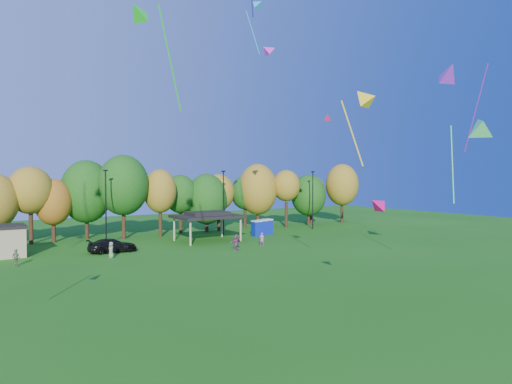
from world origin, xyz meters
TOP-DOWN VIEW (x-y plane):
  - ground at (0.00, 0.00)m, footprint 160.00×160.00m
  - tree_line at (-1.03, 45.51)m, footprint 93.57×10.55m
  - lamp_posts at (2.00, 40.00)m, footprint 64.50×0.25m
  - pavilion at (14.00, 37.00)m, footprint 8.20×6.20m
  - porta_potties at (23.14, 38.01)m, footprint 3.75×2.20m
  - car_d at (1.26, 34.56)m, footprint 5.23×2.21m
  - far_person_1 at (-8.33, 31.64)m, footprint 0.84×1.00m
  - far_person_2 at (17.61, 29.73)m, footprint 0.69×0.65m
  - far_person_4 at (0.25, 31.29)m, footprint 0.52×0.80m
  - far_person_5 at (13.21, 28.25)m, footprint 1.79×1.08m
  - kite_4 at (12.84, 20.99)m, footprint 1.72×1.47m
  - kite_5 at (23.79, 6.36)m, footprint 4.31×4.01m
  - kite_6 at (9.03, 3.95)m, footprint 1.41×1.14m
  - kite_10 at (-2.37, 14.19)m, footprint 4.02×2.87m
  - kite_11 at (16.67, 29.62)m, footprint 1.99×3.73m
  - kite_12 at (23.59, 24.87)m, footprint 1.53×1.49m
  - kite_13 at (10.33, 6.47)m, footprint 1.86×3.39m
  - kite_14 at (25.77, 10.64)m, footprint 2.73×5.23m

SIDE VIEW (x-z plane):
  - ground at x=0.00m, z-range 0.00..0.00m
  - car_d at x=1.26m, z-range 0.00..1.51m
  - far_person_2 at x=17.61m, z-range 0.00..1.58m
  - far_person_1 at x=-8.33m, z-range 0.00..1.60m
  - far_person_4 at x=0.25m, z-range 0.00..1.64m
  - far_person_5 at x=13.21m, z-range 0.00..1.84m
  - porta_potties at x=23.14m, z-range 0.01..2.19m
  - pavilion at x=14.00m, z-range 1.34..5.11m
  - lamp_posts at x=2.00m, z-range 0.36..9.45m
  - tree_line at x=-1.03m, z-range 0.34..11.49m
  - kite_6 at x=9.03m, z-range 5.94..7.28m
  - kite_5 at x=23.79m, z-range 8.55..16.44m
  - kite_13 at x=10.33m, z-range 10.79..16.32m
  - kite_12 at x=23.59m, z-range 14.64..15.86m
  - kite_14 at x=25.77m, z-range 13.54..22.25m
  - kite_10 at x=-2.37m, z-range 15.39..22.78m
  - kite_4 at x=12.84m, z-range 19.68..21.23m
  - kite_11 at x=16.67m, z-range 25.01..31.41m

